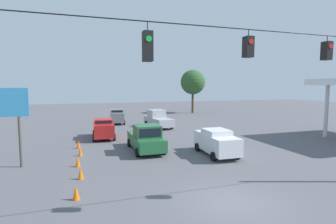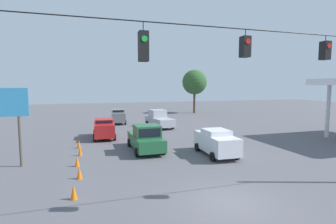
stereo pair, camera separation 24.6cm
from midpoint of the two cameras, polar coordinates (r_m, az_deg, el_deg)
ground_plane at (r=12.55m, az=13.16°, el=-18.46°), size 140.00×140.00×0.00m
overhead_signal_span at (r=10.68m, az=15.69°, el=4.48°), size 20.61×0.38×8.06m
pickup_truck_silver_oncoming_deep at (r=32.49m, az=-2.41°, el=-1.59°), size 2.59×5.62×2.12m
sedan_grey_withflow_deep at (r=36.34m, az=-11.23°, el=-0.88°), size 2.32×4.48×1.92m
pickup_truck_green_withflow_mid at (r=20.76m, az=-5.17°, el=-5.78°), size 2.27×5.22×2.12m
sedan_white_crossing_near at (r=19.77m, az=10.14°, el=-6.37°), size 2.20×4.53×1.91m
sedan_red_withflow_far at (r=26.37m, az=-14.14°, el=-3.43°), size 2.20×4.40×1.90m
traffic_cone_nearest at (r=13.00m, az=-19.93°, el=-16.13°), size 0.31×0.31×0.69m
traffic_cone_second at (r=15.52m, az=-18.94°, el=-12.47°), size 0.31×0.31×0.69m
traffic_cone_third at (r=17.82m, az=-19.43°, el=-10.11°), size 0.31×0.31×0.69m
traffic_cone_fourth at (r=20.39m, az=-18.90°, el=-8.11°), size 0.31×0.31×0.69m
traffic_cone_fifth at (r=22.84m, az=-19.18°, el=-6.64°), size 0.31×0.31×0.69m
tree_horizon_left at (r=49.49m, az=5.28°, el=6.47°), size 4.60×4.60×8.10m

